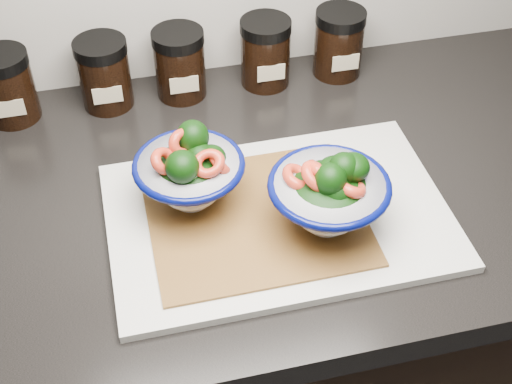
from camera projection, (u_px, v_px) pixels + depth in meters
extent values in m
cube|color=black|center=(180.00, 384.00, 1.30)|extent=(3.43, 0.58, 0.86)
cube|color=black|center=(156.00, 211.00, 0.99)|extent=(3.50, 0.60, 0.04)
cube|color=silver|center=(278.00, 216.00, 0.95)|extent=(0.45, 0.30, 0.01)
cube|color=olive|center=(256.00, 217.00, 0.94)|extent=(0.28, 0.24, 0.00)
cylinder|color=white|center=(191.00, 197.00, 0.95)|extent=(0.05, 0.05, 0.01)
ellipsoid|color=white|center=(191.00, 188.00, 0.94)|extent=(0.08, 0.08, 0.04)
torus|color=#040A4C|center=(189.00, 165.00, 0.92)|extent=(0.15, 0.15, 0.01)
torus|color=#040A4C|center=(189.00, 174.00, 0.93)|extent=(0.12, 0.12, 0.00)
ellipsoid|color=black|center=(189.00, 171.00, 0.92)|extent=(0.11, 0.11, 0.05)
ellipsoid|color=black|center=(193.00, 137.00, 0.92)|extent=(0.04, 0.04, 0.05)
cylinder|color=#477233|center=(193.00, 146.00, 0.93)|extent=(0.01, 0.01, 0.03)
ellipsoid|color=black|center=(200.00, 158.00, 0.92)|extent=(0.04, 0.04, 0.04)
cylinder|color=#477233|center=(200.00, 166.00, 0.93)|extent=(0.01, 0.01, 0.03)
ellipsoid|color=black|center=(211.00, 158.00, 0.92)|extent=(0.04, 0.04, 0.03)
cylinder|color=#477233|center=(212.00, 166.00, 0.93)|extent=(0.01, 0.01, 0.02)
ellipsoid|color=black|center=(182.00, 167.00, 0.88)|extent=(0.04, 0.04, 0.04)
cylinder|color=#477233|center=(183.00, 176.00, 0.89)|extent=(0.02, 0.01, 0.03)
torus|color=#ED422C|center=(208.00, 163.00, 0.89)|extent=(0.06, 0.05, 0.04)
torus|color=#ED422C|center=(165.00, 161.00, 0.90)|extent=(0.05, 0.06, 0.05)
torus|color=#ED422C|center=(219.00, 163.00, 0.91)|extent=(0.04, 0.05, 0.05)
torus|color=#ED422C|center=(183.00, 142.00, 0.91)|extent=(0.04, 0.05, 0.05)
cylinder|color=#CCBC8E|center=(190.00, 172.00, 0.89)|extent=(0.02, 0.02, 0.01)
cylinder|color=#CCBC8E|center=(182.00, 156.00, 0.91)|extent=(0.02, 0.02, 0.01)
cylinder|color=white|center=(326.00, 219.00, 0.92)|extent=(0.05, 0.05, 0.01)
ellipsoid|color=white|center=(327.00, 210.00, 0.91)|extent=(0.09, 0.09, 0.04)
torus|color=#040A4C|center=(330.00, 186.00, 0.88)|extent=(0.16, 0.16, 0.01)
torus|color=#040A4C|center=(329.00, 195.00, 0.89)|extent=(0.13, 0.13, 0.00)
ellipsoid|color=black|center=(329.00, 192.00, 0.89)|extent=(0.11, 0.11, 0.05)
ellipsoid|color=black|center=(344.00, 168.00, 0.87)|extent=(0.04, 0.04, 0.04)
cylinder|color=#477233|center=(343.00, 176.00, 0.88)|extent=(0.02, 0.02, 0.03)
ellipsoid|color=black|center=(330.00, 180.00, 0.86)|extent=(0.04, 0.04, 0.04)
cylinder|color=#477233|center=(330.00, 188.00, 0.87)|extent=(0.02, 0.01, 0.03)
ellipsoid|color=black|center=(336.00, 193.00, 0.87)|extent=(0.04, 0.04, 0.04)
cylinder|color=#477233|center=(336.00, 201.00, 0.88)|extent=(0.02, 0.02, 0.03)
ellipsoid|color=black|center=(335.00, 173.00, 0.89)|extent=(0.05, 0.05, 0.04)
cylinder|color=#477233|center=(334.00, 183.00, 0.90)|extent=(0.01, 0.02, 0.03)
ellipsoid|color=black|center=(353.00, 167.00, 0.88)|extent=(0.04, 0.04, 0.03)
cylinder|color=#477233|center=(352.00, 176.00, 0.89)|extent=(0.02, 0.02, 0.03)
torus|color=#ED422C|center=(351.00, 187.00, 0.87)|extent=(0.06, 0.06, 0.04)
torus|color=#ED422C|center=(320.00, 171.00, 0.87)|extent=(0.05, 0.05, 0.05)
torus|color=#ED422C|center=(297.00, 177.00, 0.89)|extent=(0.05, 0.05, 0.03)
torus|color=#ED422C|center=(340.00, 172.00, 0.88)|extent=(0.06, 0.05, 0.05)
torus|color=#ED422C|center=(316.00, 177.00, 0.87)|extent=(0.06, 0.07, 0.05)
cylinder|color=#CCBC8E|center=(343.00, 175.00, 0.88)|extent=(0.02, 0.02, 0.01)
cylinder|color=#CCBC8E|center=(325.00, 187.00, 0.87)|extent=(0.02, 0.02, 0.01)
cylinder|color=black|center=(9.00, 91.00, 1.09)|extent=(0.08, 0.08, 0.09)
cylinder|color=black|center=(0.00, 60.00, 1.05)|extent=(0.08, 0.08, 0.02)
cube|color=#C6B793|center=(9.00, 109.00, 1.06)|extent=(0.04, 0.00, 0.03)
cylinder|color=black|center=(105.00, 78.00, 1.11)|extent=(0.08, 0.08, 0.09)
cylinder|color=black|center=(100.00, 47.00, 1.07)|extent=(0.08, 0.08, 0.02)
cube|color=#C6B793|center=(108.00, 95.00, 1.09)|extent=(0.05, 0.00, 0.03)
cylinder|color=black|center=(180.00, 68.00, 1.13)|extent=(0.08, 0.08, 0.09)
cylinder|color=black|center=(177.00, 37.00, 1.09)|extent=(0.08, 0.08, 0.02)
cube|color=#C6B793|center=(184.00, 85.00, 1.11)|extent=(0.04, 0.00, 0.03)
cylinder|color=black|center=(265.00, 57.00, 1.15)|extent=(0.08, 0.08, 0.09)
cylinder|color=black|center=(266.00, 26.00, 1.11)|extent=(0.08, 0.08, 0.02)
cube|color=#C6B793|center=(271.00, 73.00, 1.13)|extent=(0.04, 0.00, 0.03)
cylinder|color=black|center=(338.00, 48.00, 1.17)|extent=(0.08, 0.08, 0.09)
cylinder|color=black|center=(341.00, 17.00, 1.14)|extent=(0.08, 0.08, 0.02)
cube|color=#C6B793|center=(346.00, 63.00, 1.15)|extent=(0.05, 0.00, 0.03)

